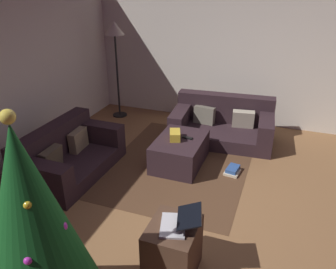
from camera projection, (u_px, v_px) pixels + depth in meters
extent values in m
plane|color=brown|center=(215.00, 224.00, 3.90)|extent=(6.40, 6.40, 0.00)
cube|color=silver|center=(260.00, 55.00, 6.01)|extent=(0.12, 6.40, 2.60)
cube|color=#2D1E23|center=(74.00, 166.00, 4.85)|extent=(1.57, 0.88, 0.21)
cube|color=#2D1E23|center=(53.00, 142.00, 4.80)|extent=(1.56, 0.26, 0.47)
cube|color=#2D1E23|center=(97.00, 132.00, 5.29)|extent=(0.25, 0.86, 0.30)
cube|color=#2D1E23|center=(40.00, 174.00, 4.19)|extent=(0.25, 0.86, 0.30)
cube|color=#8C7A5B|center=(78.00, 140.00, 5.04)|extent=(0.37, 0.15, 0.30)
cube|color=brown|center=(51.00, 159.00, 4.51)|extent=(0.36, 0.16, 0.31)
cube|color=#2D1E23|center=(221.00, 135.00, 5.80)|extent=(1.08, 1.73, 0.22)
cube|color=#2D1E23|center=(225.00, 108.00, 5.96)|extent=(0.37, 1.68, 0.49)
cube|color=#2D1E23|center=(266.00, 125.00, 5.52)|extent=(0.97, 0.31, 0.29)
cube|color=#2D1E23|center=(181.00, 116.00, 5.87)|extent=(0.97, 0.31, 0.29)
cube|color=#BCB299|center=(243.00, 119.00, 5.75)|extent=(0.21, 0.38, 0.31)
cube|color=#716B5B|center=(204.00, 115.00, 5.91)|extent=(0.18, 0.37, 0.31)
cube|color=#2D1E23|center=(180.00, 152.00, 5.04)|extent=(0.93, 0.67, 0.42)
cube|color=gold|center=(175.00, 135.00, 4.93)|extent=(0.29, 0.23, 0.12)
cube|color=black|center=(187.00, 138.00, 4.96)|extent=(0.07, 0.17, 0.02)
cone|color=#14531E|center=(30.00, 219.00, 2.41)|extent=(0.91, 0.91, 1.50)
sphere|color=#CC33BF|center=(61.00, 227.00, 2.45)|extent=(0.09, 0.09, 0.09)
sphere|color=#CC33BF|center=(28.00, 260.00, 2.24)|extent=(0.06, 0.06, 0.06)
sphere|color=red|center=(9.00, 200.00, 2.43)|extent=(0.06, 0.06, 0.06)
sphere|color=#2699E5|center=(10.00, 163.00, 2.27)|extent=(0.06, 0.06, 0.06)
sphere|color=#CC33BF|center=(44.00, 204.00, 2.60)|extent=(0.05, 0.05, 0.05)
sphere|color=yellow|center=(27.00, 205.00, 2.20)|extent=(0.06, 0.06, 0.06)
sphere|color=#F2D84C|center=(7.00, 117.00, 2.07)|extent=(0.10, 0.10, 0.10)
cube|color=#4C3323|center=(173.00, 250.00, 3.16)|extent=(0.52, 0.44, 0.55)
cube|color=silver|center=(173.00, 225.00, 3.04)|extent=(0.38, 0.30, 0.02)
cube|color=black|center=(189.00, 216.00, 2.98)|extent=(0.38, 0.30, 0.08)
cube|color=beige|center=(232.00, 172.00, 4.87)|extent=(0.26, 0.23, 0.04)
cube|color=#2D5193|center=(233.00, 169.00, 4.87)|extent=(0.26, 0.18, 0.05)
cylinder|color=black|center=(120.00, 115.00, 6.87)|extent=(0.28, 0.28, 0.02)
cylinder|color=black|center=(118.00, 77.00, 6.54)|extent=(0.04, 0.04, 1.59)
cone|color=beige|center=(114.00, 28.00, 6.15)|extent=(0.36, 0.36, 0.24)
cube|color=#533622|center=(180.00, 164.00, 5.12)|extent=(2.60, 2.00, 0.01)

